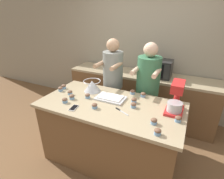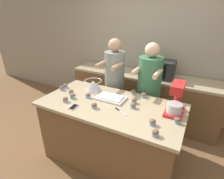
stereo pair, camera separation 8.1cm
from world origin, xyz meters
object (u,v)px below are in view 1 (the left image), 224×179
cupcake_4 (154,121)px  baking_tray (111,98)px  cupcake_12 (178,119)px  cell_phone (74,108)px  person_right (147,93)px  cupcake_13 (65,100)px  stand_mixer (176,99)px  cupcake_11 (61,89)px  cupcake_1 (88,96)px  cupcake_3 (64,86)px  cupcake_7 (70,93)px  person_left (113,86)px  mixing_bowl (92,86)px  cupcake_0 (133,92)px  cupcake_2 (95,106)px  cupcake_8 (158,132)px  cupcake_10 (143,94)px  knife (121,111)px  microwave_oven (159,68)px  cupcake_9 (134,100)px  cupcake_5 (72,97)px  cupcake_6 (133,105)px

cupcake_4 → baking_tray: bearing=154.7°
baking_tray → cupcake_12: (0.89, -0.16, 0.02)m
cell_phone → cupcake_4: 0.97m
person_right → cupcake_13: 1.24m
stand_mixer → baking_tray: size_ratio=0.97×
stand_mixer → cupcake_11: 1.62m
cupcake_4 → cupcake_1: bearing=168.0°
cupcake_3 → person_right: bearing=25.7°
cupcake_3 → cupcake_7: (0.22, -0.13, 0.00)m
person_left → mixing_bowl: person_left is taller
person_right → baking_tray: 0.67m
cupcake_0 → cupcake_2: (-0.28, -0.58, 0.00)m
cupcake_1 → cupcake_4: (0.96, -0.20, 0.00)m
mixing_bowl → cupcake_3: bearing=-165.8°
cupcake_8 → cell_phone: bearing=176.9°
stand_mixer → cupcake_10: 0.52m
knife → cupcake_4: 0.42m
cupcake_0 → cupcake_11: bearing=-159.9°
microwave_oven → knife: 1.43m
cupcake_4 → cupcake_7: size_ratio=1.00×
cupcake_9 → cupcake_2: bearing=-138.3°
cupcake_0 → cupcake_11: same height
cell_phone → cupcake_2: (0.23, 0.11, 0.03)m
baking_tray → microwave_oven: bearing=72.0°
person_left → cupcake_5: 0.83m
cupcake_2 → cupcake_12: size_ratio=1.00×
stand_mixer → microwave_oven: stand_mixer is taller
cupcake_9 → cupcake_11: same height
cupcake_1 → person_right: bearing=45.8°
baking_tray → cupcake_9: (0.32, 0.04, 0.02)m
cupcake_0 → cupcake_9: bearing=-66.5°
cell_phone → cupcake_12: 1.21m
baking_tray → person_left: bearing=112.5°
person_left → cupcake_4: bearing=-44.3°
cupcake_0 → cupcake_10: bearing=-7.2°
person_left → cupcake_8: (0.97, -1.03, 0.10)m
cupcake_10 → cupcake_0: bearing=172.8°
microwave_oven → cell_phone: size_ratio=2.93×
person_right → cupcake_3: (-1.16, -0.56, 0.11)m
person_right → cupcake_2: (-0.42, -0.86, 0.11)m
cupcake_2 → cupcake_6: same height
microwave_oven → cupcake_9: 1.15m
person_right → cupcake_6: size_ratio=23.33×
baking_tray → cupcake_2: size_ratio=5.62×
baking_tray → cupcake_12: size_ratio=5.62×
baking_tray → cupcake_5: cupcake_5 is taller
mixing_bowl → knife: 0.71m
knife → cupcake_10: (0.13, 0.49, 0.03)m
person_left → baking_tray: (0.23, -0.56, 0.08)m
mixing_bowl → cupcake_5: mixing_bowl is taller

